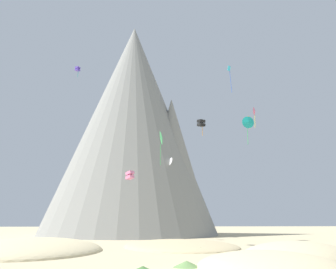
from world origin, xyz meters
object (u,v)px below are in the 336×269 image
(kite_white_mid, at_px, (170,162))
(kite_pink_low, at_px, (130,175))
(rock_massif, at_px, (138,135))
(kite_rainbow_mid, at_px, (255,111))
(kite_indigo_high, at_px, (78,69))
(kite_orange_high, at_px, (249,120))
(kite_teal_mid, at_px, (248,122))
(kite_green_mid, at_px, (162,138))
(kite_yellow_mid, at_px, (141,171))
(kite_black_mid, at_px, (201,123))
(kite_cyan_high, at_px, (230,74))
(bush_low_patch, at_px, (187,264))
(bush_ridge_crest, at_px, (245,255))
(bush_near_right, at_px, (201,250))
(bush_near_left, at_px, (26,254))
(bush_scatter_east, at_px, (143,269))
(bush_mid_center, at_px, (200,249))

(kite_white_mid, bearing_deg, kite_pink_low, 131.31)
(rock_massif, distance_m, kite_white_mid, 19.80)
(kite_rainbow_mid, relative_size, kite_indigo_high, 1.71)
(kite_pink_low, distance_m, kite_indigo_high, 29.51)
(kite_orange_high, xyz_separation_m, kite_white_mid, (-16.89, 13.95, -7.54))
(kite_teal_mid, bearing_deg, kite_green_mid, -176.54)
(kite_yellow_mid, bearing_deg, kite_white_mid, -151.88)
(kite_green_mid, distance_m, kite_black_mid, 17.09)
(kite_cyan_high, bearing_deg, kite_pink_low, -21.70)
(rock_massif, bearing_deg, kite_yellow_mid, -85.89)
(kite_yellow_mid, bearing_deg, kite_green_mid, 122.93)
(bush_low_patch, relative_size, kite_white_mid, 1.14)
(bush_ridge_crest, height_order, bush_near_right, bush_near_right)
(bush_ridge_crest, height_order, kite_yellow_mid, kite_yellow_mid)
(kite_orange_high, relative_size, kite_yellow_mid, 0.90)
(rock_massif, xyz_separation_m, kite_black_mid, (14.26, -29.31, -4.27))
(kite_orange_high, xyz_separation_m, kite_cyan_high, (-8.36, -15.88, 4.02))
(bush_ridge_crest, bearing_deg, bush_near_left, 172.43)
(bush_scatter_east, height_order, rock_massif, rock_massif)
(rock_massif, relative_size, kite_rainbow_mid, 15.21)
(bush_near_right, xyz_separation_m, kite_white_mid, (-0.75, 39.39, 18.68))
(bush_mid_center, height_order, kite_cyan_high, kite_cyan_high)
(bush_scatter_east, distance_m, kite_teal_mid, 42.26)
(kite_orange_high, bearing_deg, kite_white_mid, -86.41)
(kite_white_mid, distance_m, kite_black_mid, 17.16)
(bush_near_right, relative_size, bush_near_left, 0.53)
(kite_yellow_mid, distance_m, kite_pink_low, 18.71)
(kite_pink_low, height_order, kite_indigo_high, kite_indigo_high)
(kite_teal_mid, relative_size, kite_yellow_mid, 1.67)
(bush_low_patch, relative_size, kite_cyan_high, 0.48)
(kite_yellow_mid, distance_m, kite_black_mid, 21.64)
(bush_low_patch, height_order, kite_green_mid, kite_green_mid)
(kite_white_mid, xyz_separation_m, kite_cyan_high, (8.53, -29.84, 11.56))
(bush_low_patch, bearing_deg, kite_white_mid, 86.65)
(kite_rainbow_mid, distance_m, kite_pink_low, 28.49)
(bush_scatter_east, bearing_deg, bush_mid_center, 66.93)
(bush_ridge_crest, xyz_separation_m, kite_black_mid, (0.88, 31.33, 25.03))
(bush_mid_center, bearing_deg, bush_ridge_crest, -69.37)
(bush_mid_center, relative_size, kite_orange_high, 0.75)
(kite_yellow_mid, bearing_deg, kite_black_mid, 157.45)
(kite_green_mid, bearing_deg, bush_near_left, 129.37)
(kite_orange_high, relative_size, kite_green_mid, 0.49)
(kite_black_mid, bearing_deg, kite_indigo_high, 148.62)
(kite_yellow_mid, bearing_deg, bush_ridge_crest, 130.31)
(kite_cyan_high, bearing_deg, kite_yellow_mid, -51.66)
(rock_massif, relative_size, kite_teal_mid, 11.87)
(bush_mid_center, relative_size, kite_rainbow_mid, 0.52)
(kite_green_mid, bearing_deg, bush_scatter_east, 171.42)
(kite_pink_low, bearing_deg, kite_rainbow_mid, -57.92)
(rock_massif, bearing_deg, bush_low_patch, -85.41)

